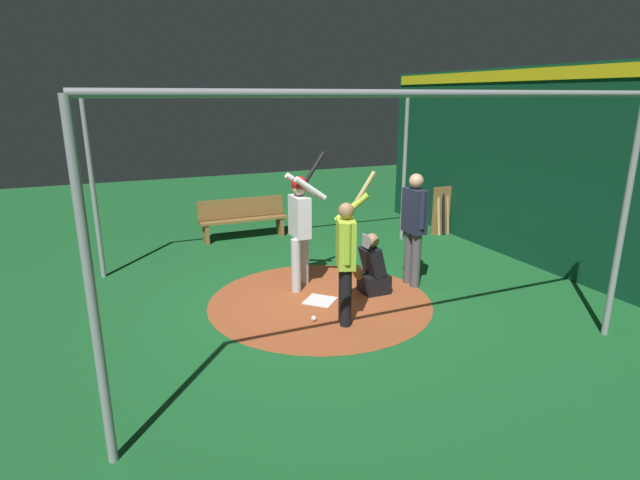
# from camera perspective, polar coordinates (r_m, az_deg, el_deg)

# --- Properties ---
(ground_plane) EXTENTS (25.35, 25.35, 0.00)m
(ground_plane) POSITION_cam_1_polar(r_m,az_deg,el_deg) (7.53, 0.00, -6.96)
(ground_plane) COLOR #195B28
(dirt_circle) EXTENTS (3.30, 3.30, 0.01)m
(dirt_circle) POSITION_cam_1_polar(r_m,az_deg,el_deg) (7.53, 0.00, -6.94)
(dirt_circle) COLOR #9E4C28
(dirt_circle) RESTS_ON ground
(home_plate) EXTENTS (0.59, 0.59, 0.01)m
(home_plate) POSITION_cam_1_polar(r_m,az_deg,el_deg) (7.53, 0.00, -6.88)
(home_plate) COLOR white
(home_plate) RESTS_ON dirt_circle
(batter) EXTENTS (0.68, 0.49, 2.12)m
(batter) POSITION_cam_1_polar(r_m,az_deg,el_deg) (7.75, -2.24, 2.17)
(batter) COLOR #BCBCC0
(batter) RESTS_ON ground
(catcher) EXTENTS (0.58, 0.40, 0.95)m
(catcher) POSITION_cam_1_polar(r_m,az_deg,el_deg) (7.77, 5.91, -3.38)
(catcher) COLOR black
(catcher) RESTS_ON ground
(umpire) EXTENTS (0.23, 0.49, 1.80)m
(umpire) POSITION_cam_1_polar(r_m,az_deg,el_deg) (8.01, 10.62, 1.86)
(umpire) COLOR #4C4C51
(umpire) RESTS_ON ground
(visitor) EXTENTS (0.64, 0.51, 2.02)m
(visitor) POSITION_cam_1_polar(r_m,az_deg,el_deg) (6.54, 2.98, -1.69)
(visitor) COLOR black
(visitor) RESTS_ON ground
(back_wall) EXTENTS (0.22, 9.35, 3.44)m
(back_wall) POSITION_cam_1_polar(r_m,az_deg,el_deg) (9.53, 24.38, 7.35)
(back_wall) COLOR #0C3D26
(back_wall) RESTS_ON ground
(cage_frame) EXTENTS (5.95, 4.92, 3.00)m
(cage_frame) POSITION_cam_1_polar(r_m,az_deg,el_deg) (6.98, 0.00, 9.28)
(cage_frame) COLOR gray
(cage_frame) RESTS_ON ground
(bat_rack) EXTENTS (0.58, 0.20, 1.05)m
(bat_rack) POSITION_cam_1_polar(r_m,az_deg,el_deg) (11.34, 13.92, 3.10)
(bat_rack) COLOR olive
(bat_rack) RESTS_ON ground
(bench) EXTENTS (1.85, 0.36, 0.85)m
(bench) POSITION_cam_1_polar(r_m,az_deg,el_deg) (10.80, -8.74, 2.53)
(bench) COLOR olive
(bench) RESTS_ON ground
(baseball_0) EXTENTS (0.07, 0.07, 0.07)m
(baseball_0) POSITION_cam_1_polar(r_m,az_deg,el_deg) (6.89, -0.70, -8.87)
(baseball_0) COLOR white
(baseball_0) RESTS_ON dirt_circle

